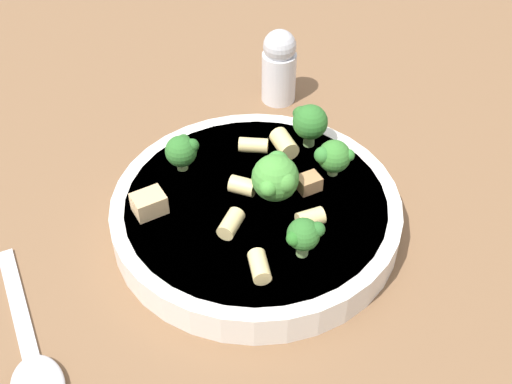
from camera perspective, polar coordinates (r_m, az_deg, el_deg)
name	(u,v)px	position (r m, az deg, el deg)	size (l,w,h in m)	color
ground_plane	(256,225)	(0.55, 0.00, -2.96)	(2.00, 2.00, 0.00)	brown
pasta_bowl	(256,211)	(0.54, 0.00, -1.69)	(0.24, 0.24, 0.03)	silver
broccoli_floret_0	(333,156)	(0.55, 6.85, 3.17)	(0.03, 0.03, 0.03)	#93B766
broccoli_floret_1	(276,178)	(0.52, 1.78, 1.30)	(0.04, 0.05, 0.04)	#93B766
broccoli_floret_2	(182,150)	(0.55, -6.60, 3.70)	(0.03, 0.03, 0.03)	#93B766
broccoli_floret_3	(304,235)	(0.48, 4.30, -3.83)	(0.03, 0.03, 0.03)	#84AD60
broccoli_floret_4	(309,122)	(0.57, 4.73, 6.24)	(0.03, 0.03, 0.04)	#84AD60
rigatoni_0	(310,218)	(0.51, 4.86, -2.35)	(0.01, 0.01, 0.02)	#E0C67F
rigatoni_1	(231,224)	(0.50, -2.24, -2.83)	(0.01, 0.01, 0.02)	#E0C67F
rigatoni_2	(259,266)	(0.47, 0.30, -6.63)	(0.01, 0.01, 0.03)	#E0C67F
rigatoni_3	(284,144)	(0.57, 2.52, 4.32)	(0.02, 0.02, 0.03)	#E0C67F
rigatoni_4	(253,145)	(0.57, -0.23, 4.18)	(0.01, 0.01, 0.03)	#E0C67F
rigatoni_5	(243,186)	(0.53, -1.20, 0.54)	(0.01, 0.01, 0.02)	#E0C67F
chicken_chunk_0	(309,183)	(0.54, 4.71, 0.80)	(0.02, 0.02, 0.01)	#A87A4C
chicken_chunk_1	(149,204)	(0.52, -9.48, -1.02)	(0.03, 0.02, 0.02)	tan
pepper_shaker	(279,66)	(0.67, 2.07, 11.11)	(0.04, 0.04, 0.08)	silver
spoon	(32,362)	(0.49, -19.30, -14.09)	(0.12, 0.15, 0.01)	silver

